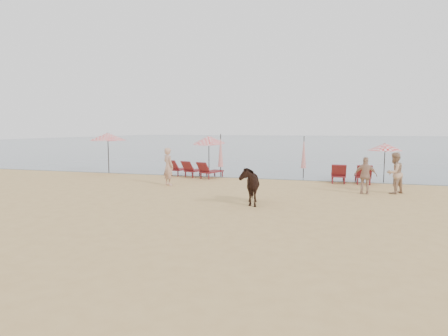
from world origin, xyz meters
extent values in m
plane|color=tan|center=(0.00, 0.00, 0.00)|extent=(120.00, 120.00, 0.00)
cube|color=#51606B|center=(0.00, 80.00, 0.00)|extent=(160.00, 140.00, 0.06)
cube|color=maroon|center=(-4.26, 10.40, 0.36)|extent=(1.11, 1.60, 0.08)
cube|color=maroon|center=(-4.52, 9.66, 0.66)|extent=(0.80, 0.67, 0.64)
cube|color=maroon|center=(-3.18, 10.02, 0.36)|extent=(1.11, 1.60, 0.08)
cube|color=maroon|center=(-3.43, 9.29, 0.66)|extent=(0.80, 0.67, 0.64)
cube|color=maroon|center=(-2.10, 9.65, 0.36)|extent=(1.11, 1.60, 0.08)
cube|color=maroon|center=(-2.35, 8.91, 0.66)|extent=(0.80, 0.67, 0.64)
cube|color=maroon|center=(4.82, 9.88, 0.38)|extent=(0.73, 1.55, 0.09)
cube|color=maroon|center=(4.83, 9.06, 0.69)|extent=(0.72, 0.51, 0.67)
cube|color=maroon|center=(6.03, 9.90, 0.38)|extent=(0.73, 1.55, 0.09)
cube|color=maroon|center=(6.04, 9.08, 0.69)|extent=(0.72, 0.51, 0.67)
cylinder|color=black|center=(-9.12, 10.06, 1.18)|extent=(0.05, 0.05, 2.36)
cone|color=red|center=(-9.12, 10.06, 2.31)|extent=(2.25, 2.25, 0.48)
sphere|color=black|center=(-9.12, 10.06, 2.52)|extent=(0.09, 0.09, 0.09)
cylinder|color=black|center=(-2.75, 11.08, 1.10)|extent=(0.05, 0.05, 2.19)
cone|color=red|center=(-2.75, 11.08, 2.14)|extent=(1.94, 1.98, 0.66)
sphere|color=black|center=(-2.75, 11.08, 2.35)|extent=(0.08, 0.08, 0.08)
cylinder|color=black|center=(7.09, 10.36, 0.96)|extent=(0.04, 0.04, 1.91)
cone|color=red|center=(7.09, 10.36, 1.87)|extent=(1.70, 1.70, 0.38)
sphere|color=black|center=(7.09, 10.36, 2.04)|extent=(0.07, 0.07, 0.07)
cylinder|color=black|center=(-1.70, 10.09, 1.26)|extent=(0.05, 0.05, 2.51)
cone|color=red|center=(-1.70, 10.09, 1.56)|extent=(0.31, 0.31, 1.88)
cylinder|color=black|center=(2.94, 10.92, 1.20)|extent=(0.05, 0.05, 2.39)
cone|color=red|center=(2.94, 10.92, 1.48)|extent=(0.29, 0.29, 1.79)
imported|color=black|center=(1.56, 2.96, 0.73)|extent=(1.21, 1.87, 1.45)
imported|color=tan|center=(-3.29, 6.41, 0.93)|extent=(0.81, 0.75, 1.87)
imported|color=tan|center=(7.10, 6.97, 0.89)|extent=(1.09, 1.09, 1.79)
imported|color=tan|center=(5.90, 6.47, 0.80)|extent=(0.96, 0.44, 1.60)
camera|label=1|loc=(4.56, -10.49, 2.79)|focal=30.00mm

